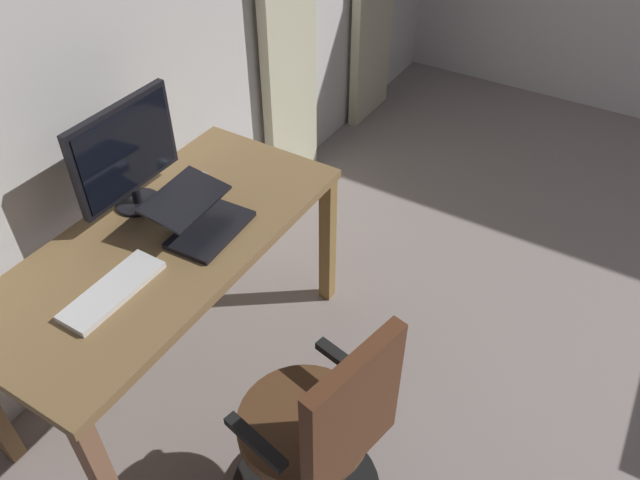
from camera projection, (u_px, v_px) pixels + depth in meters
desk at (166, 258)px, 2.36m from camera, size 1.48×0.69×0.76m
office_chair at (318, 442)px, 2.00m from camera, size 0.56×0.56×1.00m
computer_monitor at (126, 153)px, 2.31m from camera, size 0.49×0.18×0.43m
computer_keyboard at (113, 291)px, 2.08m from camera, size 0.38×0.13×0.02m
laptop at (201, 218)px, 2.31m from camera, size 0.34×0.32×0.14m
computer_mouse at (200, 177)px, 2.57m from camera, size 0.06×0.10×0.04m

